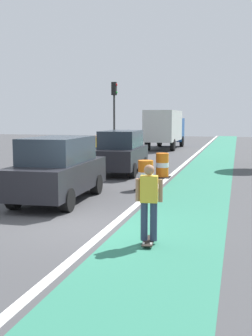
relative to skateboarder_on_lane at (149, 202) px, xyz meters
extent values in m
plane|color=#424244|center=(-2.09, 0.98, -0.91)|extent=(100.00, 100.00, 0.00)
cube|color=#2D755B|center=(0.31, 12.98, -0.91)|extent=(2.50, 80.00, 0.01)
cube|color=silver|center=(-1.19, 12.98, -0.91)|extent=(0.20, 80.00, 0.01)
cube|color=black|center=(0.00, 0.00, -0.84)|extent=(0.30, 0.82, 0.02)
cylinder|color=silver|center=(-0.10, 0.25, -0.86)|extent=(0.05, 0.11, 0.11)
cylinder|color=silver|center=(0.05, 0.27, -0.86)|extent=(0.05, 0.11, 0.11)
cylinder|color=silver|center=(-0.05, -0.27, -0.86)|extent=(0.05, 0.11, 0.11)
cylinder|color=silver|center=(0.10, -0.25, -0.86)|extent=(0.05, 0.11, 0.11)
cylinder|color=#2D3851|center=(-0.10, -0.01, -0.42)|extent=(0.15, 0.15, 0.82)
cylinder|color=#2D3851|center=(0.10, 0.01, -0.42)|extent=(0.15, 0.15, 0.82)
cube|color=gold|center=(0.00, 0.00, 0.27)|extent=(0.38, 0.26, 0.56)
cylinder|color=#9E7051|center=(-0.24, -0.02, 0.24)|extent=(0.09, 0.09, 0.48)
cylinder|color=#9E7051|center=(0.24, 0.02, 0.24)|extent=(0.09, 0.09, 0.48)
sphere|color=#9E7051|center=(0.00, 0.00, 0.67)|extent=(0.22, 0.22, 0.22)
cube|color=black|center=(-3.74, 3.75, -0.12)|extent=(2.02, 4.67, 0.90)
cube|color=#232D38|center=(-3.74, 3.75, 0.73)|extent=(1.73, 2.91, 0.80)
cylinder|color=black|center=(-4.62, 5.15, -0.57)|extent=(0.31, 0.69, 0.68)
cylinder|color=black|center=(-2.98, 5.21, -0.57)|extent=(0.31, 0.69, 0.68)
cylinder|color=black|center=(-4.51, 2.30, -0.57)|extent=(0.31, 0.69, 0.68)
cylinder|color=black|center=(-2.87, 2.36, -0.57)|extent=(0.31, 0.69, 0.68)
cube|color=black|center=(-3.60, 10.64, -0.12)|extent=(2.08, 4.69, 0.90)
cube|color=#232D38|center=(-3.60, 10.64, 0.73)|extent=(1.77, 2.93, 0.80)
cylinder|color=black|center=(-4.49, 12.02, -0.57)|extent=(0.32, 0.69, 0.68)
cylinder|color=black|center=(-2.86, 12.10, -0.57)|extent=(0.32, 0.69, 0.68)
cylinder|color=black|center=(-4.34, 9.17, -0.57)|extent=(0.32, 0.69, 0.68)
cylinder|color=black|center=(-2.70, 9.25, -0.57)|extent=(0.32, 0.69, 0.68)
cylinder|color=orange|center=(-1.50, 6.51, -0.66)|extent=(0.56, 0.56, 0.42)
cylinder|color=white|center=(-1.50, 6.51, -0.35)|extent=(0.57, 0.57, 0.21)
cylinder|color=orange|center=(-1.50, 6.51, -0.03)|extent=(0.56, 0.56, 0.42)
cube|color=black|center=(-1.50, 6.51, -0.89)|extent=(0.73, 0.73, 0.04)
cylinder|color=orange|center=(-1.47, 9.79, -0.66)|extent=(0.56, 0.56, 0.42)
cylinder|color=white|center=(-1.47, 9.79, -0.35)|extent=(0.57, 0.57, 0.21)
cylinder|color=orange|center=(-1.47, 9.79, -0.03)|extent=(0.56, 0.56, 0.42)
cube|color=black|center=(-1.47, 9.79, -0.89)|extent=(0.73, 0.73, 0.04)
cube|color=beige|center=(-4.27, 25.97, 1.07)|extent=(2.35, 5.62, 2.50)
cube|color=#19478C|center=(-4.24, 29.82, 0.62)|extent=(2.22, 1.92, 2.10)
cylinder|color=black|center=(-5.27, 29.63, -0.43)|extent=(0.31, 0.96, 0.96)
cylinder|color=black|center=(-3.21, 29.61, -0.43)|extent=(0.31, 0.96, 0.96)
cylinder|color=black|center=(-5.31, 24.58, -0.43)|extent=(0.31, 0.96, 0.96)
cylinder|color=black|center=(-3.25, 24.56, -0.43)|extent=(0.31, 0.96, 0.96)
cylinder|color=#2D2D2D|center=(-6.69, 19.77, 1.19)|extent=(0.14, 0.14, 4.20)
cube|color=black|center=(-6.69, 19.77, 3.74)|extent=(0.32, 0.32, 0.90)
sphere|color=red|center=(-6.52, 19.77, 4.00)|extent=(0.16, 0.16, 0.16)
sphere|color=green|center=(-6.52, 19.77, 3.48)|extent=(0.16, 0.16, 0.16)
cylinder|color=#33333D|center=(-6.55, 15.48, -0.48)|extent=(0.20, 0.20, 0.86)
cube|color=gold|center=(-6.55, 15.48, 0.22)|extent=(0.34, 0.20, 0.54)
sphere|color=tan|center=(-6.55, 15.48, 0.60)|extent=(0.20, 0.20, 0.20)
camera|label=1|loc=(1.76, -8.39, 1.75)|focal=44.55mm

